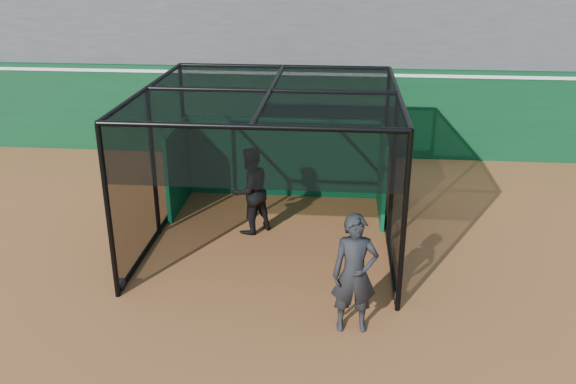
{
  "coord_description": "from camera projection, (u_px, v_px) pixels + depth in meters",
  "views": [
    {
      "loc": [
        1.99,
        -8.28,
        5.57
      ],
      "look_at": [
        1.06,
        2.0,
        1.4
      ],
      "focal_mm": 38.0,
      "sensor_mm": 36.0,
      "label": 1
    }
  ],
  "objects": [
    {
      "name": "ground",
      "position": [
        212.0,
        315.0,
        9.9
      ],
      "size": [
        120.0,
        120.0,
        0.0
      ],
      "primitive_type": "plane",
      "color": "#9A582C",
      "rests_on": "ground"
    },
    {
      "name": "outfield_wall",
      "position": [
        272.0,
        109.0,
        17.26
      ],
      "size": [
        50.0,
        0.5,
        2.5
      ],
      "color": "#0A3B1C",
      "rests_on": "ground"
    },
    {
      "name": "batting_cage",
      "position": [
        271.0,
        168.0,
        11.98
      ],
      "size": [
        4.84,
        5.04,
        3.06
      ],
      "color": "black",
      "rests_on": "ground"
    },
    {
      "name": "batter",
      "position": [
        250.0,
        191.0,
        12.49
      ],
      "size": [
        1.13,
        1.12,
        1.84
      ],
      "primitive_type": "imported",
      "rotation": [
        0.0,
        0.0,
        3.9
      ],
      "color": "black",
      "rests_on": "ground"
    },
    {
      "name": "on_deck_player",
      "position": [
        354.0,
        274.0,
        9.22
      ],
      "size": [
        0.75,
        0.53,
        1.93
      ],
      "color": "black",
      "rests_on": "ground"
    }
  ]
}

